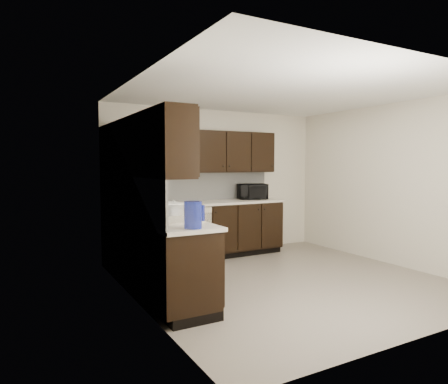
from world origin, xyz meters
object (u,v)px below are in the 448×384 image
at_px(sink, 168,225).
at_px(blue_pitcher, 193,215).
at_px(toaster_oven, 141,198).
at_px(microwave, 252,192).
at_px(storage_bin, 163,210).

relative_size(sink, blue_pitcher, 3.12).
relative_size(sink, toaster_oven, 2.59).
distance_m(toaster_oven, blue_pitcher, 2.44).
bearing_deg(sink, microwave, 37.75).
distance_m(toaster_oven, storage_bin, 1.50).
xyz_separation_m(sink, blue_pitcher, (-0.00, -0.69, 0.19)).
bearing_deg(blue_pitcher, sink, 107.73).
height_order(toaster_oven, storage_bin, toaster_oven).
xyz_separation_m(sink, storage_bin, (0.04, 0.25, 0.14)).
height_order(sink, blue_pitcher, same).
relative_size(toaster_oven, blue_pitcher, 1.20).
xyz_separation_m(toaster_oven, storage_bin, (-0.19, -1.49, -0.02)).
distance_m(sink, blue_pitcher, 0.71).
bearing_deg(sink, storage_bin, 81.20).
bearing_deg(sink, toaster_oven, 82.57).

